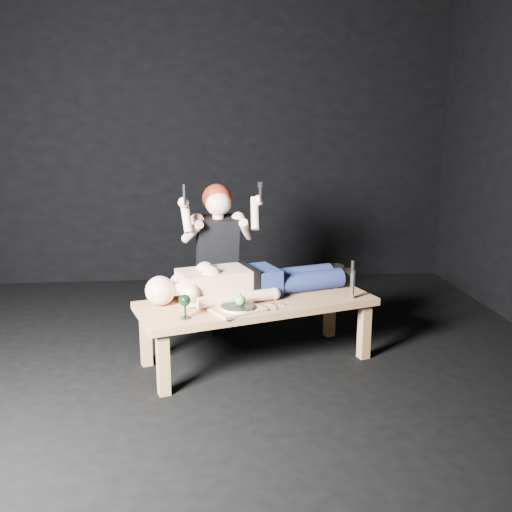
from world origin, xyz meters
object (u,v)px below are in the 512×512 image
serving_tray (237,310)px  carving_knife (353,280)px  table (257,331)px  goblet (185,306)px  kneeling_woman (216,259)px  lying_man (255,277)px

serving_tray → carving_knife: carving_knife is taller
table → goblet: (-0.48, -0.33, 0.30)m
table → carving_knife: 0.75m
table → kneeling_woman: kneeling_woman is taller
kneeling_woman → carving_knife: bearing=-40.1°
lying_man → serving_tray: lying_man is taller
kneeling_woman → lying_man: bearing=-65.1°
kneeling_woman → goblet: kneeling_woman is taller
table → kneeling_woman: 0.73m
goblet → carving_knife: size_ratio=0.57×
table → carving_knife: size_ratio=5.98×
table → lying_man: lying_man is taller
table → serving_tray: 0.36m
serving_tray → goblet: bearing=-162.4°
serving_tray → goblet: (-0.33, -0.11, 0.07)m
table → carving_knife: bearing=-19.5°
serving_tray → goblet: size_ratio=2.07×
lying_man → kneeling_woman: 0.48m
table → carving_knife: (0.66, -0.02, 0.36)m
lying_man → serving_tray: size_ratio=4.87×
carving_knife → kneeling_woman: bearing=130.4°
goblet → carving_knife: (1.14, 0.31, 0.06)m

